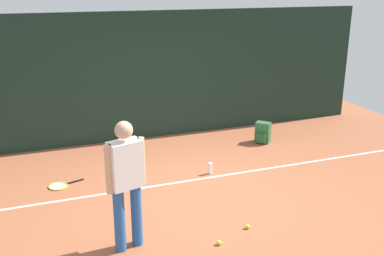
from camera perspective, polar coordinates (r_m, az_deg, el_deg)
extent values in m
plane|color=#9E5638|center=(7.29, 1.09, -8.42)|extent=(12.00, 12.00, 0.00)
cube|color=#192D23|center=(9.57, -5.40, 6.58)|extent=(10.00, 0.10, 2.70)
cube|color=white|center=(7.75, -0.37, -6.71)|extent=(9.00, 0.05, 0.00)
cylinder|color=#2659A5|center=(5.88, -7.07, -10.89)|extent=(0.14, 0.14, 0.85)
cylinder|color=#2659A5|center=(5.79, -9.21, -11.50)|extent=(0.14, 0.14, 0.85)
cube|color=white|center=(5.51, -8.46, -4.61)|extent=(0.44, 0.31, 0.60)
sphere|color=#D8A884|center=(5.36, -8.68, -0.27)|extent=(0.22, 0.22, 0.22)
cylinder|color=#D8A884|center=(5.61, -6.45, -4.23)|extent=(0.09, 0.09, 0.62)
cylinder|color=#D8A884|center=(5.43, -10.54, -5.20)|extent=(0.09, 0.09, 0.62)
cylinder|color=black|center=(7.95, -14.63, -6.59)|extent=(0.30, 0.12, 0.03)
torus|color=gold|center=(7.85, -16.65, -7.09)|extent=(0.41, 0.41, 0.02)
cylinder|color=#B2B2B2|center=(7.85, -16.65, -7.09)|extent=(0.35, 0.35, 0.00)
cube|color=#2D6038|center=(9.58, 9.00, -0.55)|extent=(0.35, 0.35, 0.44)
cube|color=#23562D|center=(9.48, 8.73, -1.25)|extent=(0.21, 0.21, 0.20)
sphere|color=#CCE033|center=(6.40, 7.07, -12.31)|extent=(0.07, 0.07, 0.07)
sphere|color=#CCE033|center=(6.02, 3.45, -14.35)|extent=(0.07, 0.07, 0.07)
sphere|color=#CCE033|center=(8.54, -10.49, -4.34)|extent=(0.07, 0.07, 0.07)
cylinder|color=white|center=(7.97, 2.34, -5.16)|extent=(0.07, 0.07, 0.21)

